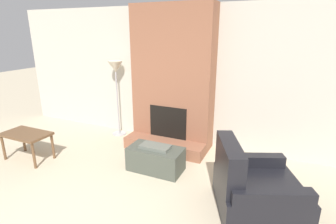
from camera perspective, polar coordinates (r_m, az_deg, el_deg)
wall_back at (r=5.09m, az=2.15°, el=7.75°), size 7.63×0.06×2.60m
fireplace at (r=4.85m, az=0.91°, el=6.30°), size 1.51×0.80×2.60m
ottoman at (r=4.23m, az=-2.70°, el=-10.09°), size 0.86×0.45×0.43m
armchair at (r=3.52m, az=17.76°, el=-15.94°), size 1.28×1.28×0.90m
side_table at (r=5.09m, az=-28.45°, el=-4.72°), size 0.81×0.47×0.48m
floor_lamp_left at (r=5.45m, az=-11.30°, el=8.25°), size 0.30×0.30×1.56m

